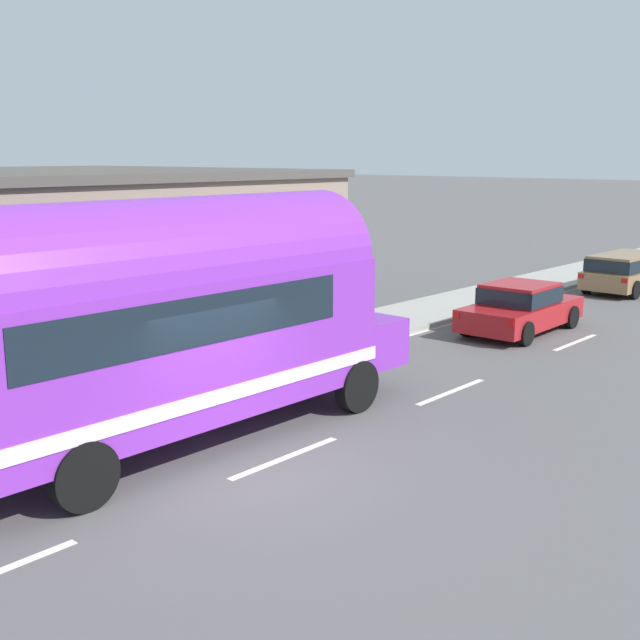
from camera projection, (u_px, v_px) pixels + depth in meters
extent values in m
plane|color=#565454|center=(246.00, 473.00, 12.14)|extent=(300.00, 300.00, 0.00)
cube|color=silver|center=(285.00, 458.00, 12.76)|extent=(0.14, 2.40, 0.01)
cube|color=silver|center=(451.00, 392.00, 16.32)|extent=(0.14, 2.40, 0.01)
cube|color=silver|center=(575.00, 342.00, 20.62)|extent=(0.14, 2.40, 0.01)
cube|color=silver|center=(461.00, 321.00, 23.30)|extent=(0.12, 80.00, 0.01)
cube|color=#9E9B93|center=(384.00, 323.00, 22.69)|extent=(2.63, 90.00, 0.15)
cube|color=black|center=(50.00, 290.00, 17.83)|extent=(0.08, 18.81, 1.20)
cube|color=purple|center=(166.00, 344.00, 12.97)|extent=(2.57, 7.83, 2.30)
cylinder|color=purple|center=(163.00, 274.00, 12.74)|extent=(2.52, 7.73, 2.45)
cube|color=purple|center=(346.00, 338.00, 16.40)|extent=(2.27, 1.32, 0.95)
cube|color=silver|center=(167.00, 382.00, 13.11)|extent=(2.61, 7.87, 0.24)
cube|color=black|center=(149.00, 311.00, 12.64)|extent=(2.58, 6.03, 0.76)
cube|color=black|center=(327.00, 278.00, 15.70)|extent=(2.14, 0.12, 0.96)
cube|color=silver|center=(367.00, 338.00, 16.92)|extent=(0.90, 0.11, 0.56)
cylinder|color=black|center=(271.00, 364.00, 16.53)|extent=(0.27, 1.00, 1.00)
cylinder|color=black|center=(357.00, 386.00, 14.99)|extent=(0.27, 1.00, 1.00)
cylinder|color=black|center=(3.00, 435.00, 12.34)|extent=(0.27, 1.00, 1.00)
cylinder|color=black|center=(84.00, 476.00, 10.79)|extent=(0.27, 1.00, 1.00)
cube|color=#A5191E|center=(521.00, 313.00, 21.75)|extent=(1.88, 4.24, 0.60)
cube|color=#A5191E|center=(520.00, 293.00, 21.54)|extent=(1.63, 1.89, 0.55)
cube|color=black|center=(520.00, 295.00, 21.55)|extent=(1.69, 1.93, 0.43)
cube|color=red|center=(456.00, 315.00, 20.64)|extent=(0.20, 0.04, 0.14)
cube|color=red|center=(510.00, 323.00, 19.65)|extent=(0.20, 0.04, 0.14)
cylinder|color=black|center=(516.00, 309.00, 23.38)|extent=(0.21, 0.64, 0.64)
cylinder|color=black|center=(571.00, 317.00, 22.29)|extent=(0.21, 0.64, 0.64)
cylinder|color=black|center=(467.00, 324.00, 21.29)|extent=(0.21, 0.64, 0.64)
cylinder|color=black|center=(526.00, 334.00, 20.20)|extent=(0.21, 0.64, 0.64)
cube|color=olive|center=(630.00, 276.00, 28.45)|extent=(1.89, 4.72, 0.60)
cube|color=olive|center=(626.00, 262.00, 28.00)|extent=(1.65, 3.26, 0.55)
cube|color=black|center=(626.00, 262.00, 28.00)|extent=(1.71, 3.30, 0.43)
cube|color=red|center=(581.00, 276.00, 27.26)|extent=(0.20, 0.05, 0.14)
cube|color=red|center=(624.00, 281.00, 26.23)|extent=(0.20, 0.05, 0.14)
cylinder|color=black|center=(626.00, 274.00, 30.22)|extent=(0.22, 0.65, 0.64)
cylinder|color=black|center=(587.00, 284.00, 27.90)|extent=(0.22, 0.65, 0.64)
cylinder|color=black|center=(635.00, 290.00, 26.76)|extent=(0.22, 0.65, 0.64)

